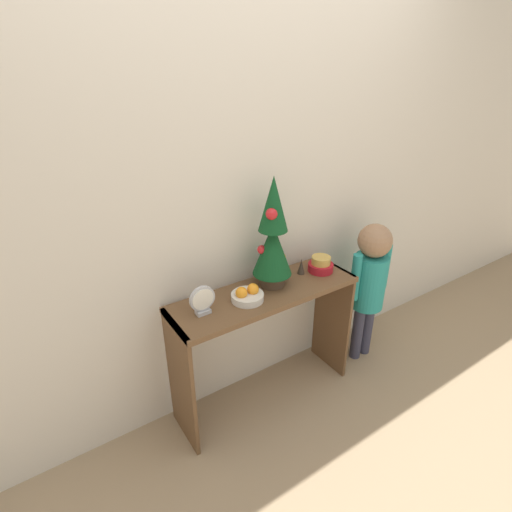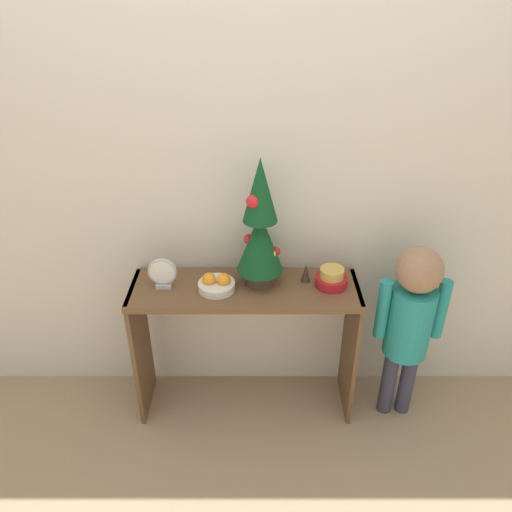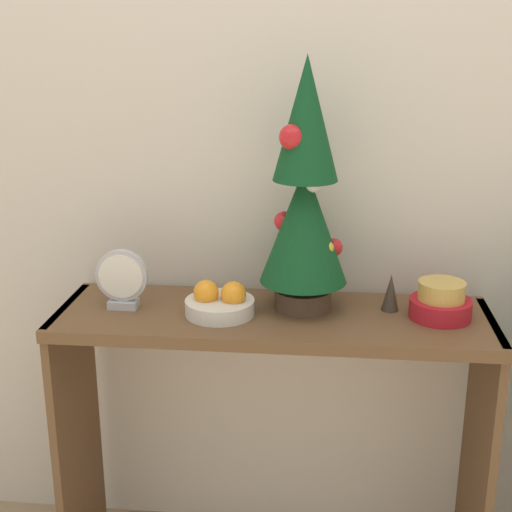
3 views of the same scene
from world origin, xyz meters
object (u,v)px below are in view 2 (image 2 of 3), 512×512
object	(u,v)px
figurine	(305,273)
child_figure	(410,315)
fruit_bowl	(216,284)
singing_bowl	(331,278)
mini_tree	(259,227)
desk_clock	(162,274)

from	to	relation	value
figurine	child_figure	distance (m)	0.52
fruit_bowl	figurine	size ratio (longest dim) A/B	1.82
singing_bowl	child_figure	size ratio (longest dim) A/B	0.15
mini_tree	desk_clock	distance (m)	0.49
mini_tree	singing_bowl	size ratio (longest dim) A/B	4.13
figurine	singing_bowl	bearing A→B (deg)	-18.32
singing_bowl	figurine	distance (m)	0.12
singing_bowl	desk_clock	distance (m)	0.76
mini_tree	desk_clock	xyz separation A→B (m)	(-0.44, -0.04, -0.21)
mini_tree	fruit_bowl	world-z (taller)	mini_tree
child_figure	singing_bowl	bearing A→B (deg)	170.20
fruit_bowl	mini_tree	bearing A→B (deg)	16.78
mini_tree	singing_bowl	bearing A→B (deg)	-4.87
singing_bowl	desk_clock	world-z (taller)	desk_clock
desk_clock	child_figure	world-z (taller)	child_figure
desk_clock	child_figure	distance (m)	1.15
fruit_bowl	singing_bowl	distance (m)	0.52
mini_tree	child_figure	xyz separation A→B (m)	(0.69, -0.09, -0.41)
fruit_bowl	figurine	distance (m)	0.41
singing_bowl	desk_clock	size ratio (longest dim) A/B	0.98
fruit_bowl	figurine	xyz separation A→B (m)	(0.41, 0.07, 0.02)
fruit_bowl	desk_clock	size ratio (longest dim) A/B	1.12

